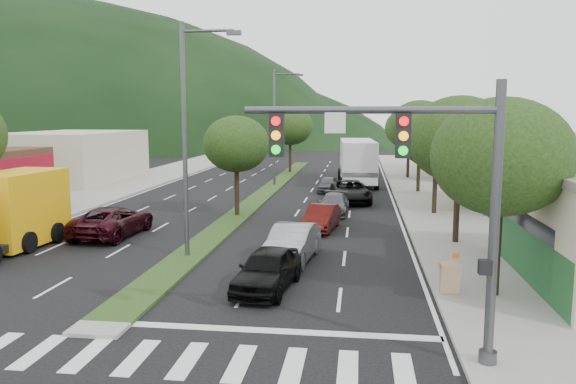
# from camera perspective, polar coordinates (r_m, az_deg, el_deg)

# --- Properties ---
(ground) EXTENTS (160.00, 160.00, 0.00)m
(ground) POSITION_cam_1_polar(r_m,az_deg,el_deg) (17.92, -18.06, -12.75)
(ground) COLOR black
(ground) RESTS_ON ground
(sidewalk_right) EXTENTS (5.00, 90.00, 0.15)m
(sidewalk_right) POSITION_cam_1_polar(r_m,az_deg,el_deg) (40.87, 14.43, -0.97)
(sidewalk_right) COLOR gray
(sidewalk_right) RESTS_ON ground
(sidewalk_left) EXTENTS (6.00, 90.00, 0.15)m
(sidewalk_left) POSITION_cam_1_polar(r_m,az_deg,el_deg) (45.40, -19.44, -0.31)
(sidewalk_left) COLOR gray
(sidewalk_left) RESTS_ON ground
(median) EXTENTS (1.60, 56.00, 0.12)m
(median) POSITION_cam_1_polar(r_m,az_deg,el_deg) (44.15, -2.38, -0.11)
(median) COLOR #203914
(median) RESTS_ON ground
(crosswalk) EXTENTS (19.00, 2.20, 0.01)m
(crosswalk) POSITION_cam_1_polar(r_m,az_deg,el_deg) (16.27, -21.17, -15.04)
(crosswalk) COLOR silver
(crosswalk) RESTS_ON ground
(traffic_signal) EXTENTS (6.12, 0.40, 7.00)m
(traffic_signal) POSITION_cam_1_polar(r_m,az_deg,el_deg) (13.74, 14.08, 1.17)
(traffic_signal) COLOR #47494C
(traffic_signal) RESTS_ON ground
(gas_canopy) EXTENTS (12.20, 8.20, 5.25)m
(gas_canopy) POSITION_cam_1_polar(r_m,az_deg,el_deg) (38.89, 24.79, 4.88)
(gas_canopy) COLOR silver
(gas_canopy) RESTS_ON ground
(bldg_left_far) EXTENTS (9.00, 14.00, 4.60)m
(bldg_left_far) POSITION_cam_1_polar(r_m,az_deg,el_deg) (55.88, -20.91, 3.37)
(bldg_left_far) COLOR beige
(bldg_left_far) RESTS_ON ground
(bldg_right_far) EXTENTS (10.00, 16.00, 5.20)m
(bldg_right_far) POSITION_cam_1_polar(r_m,az_deg,el_deg) (60.42, 18.94, 4.05)
(bldg_right_far) COLOR beige
(bldg_right_far) RESTS_ON ground
(tree_r_a) EXTENTS (4.60, 4.60, 6.63)m
(tree_r_a) POSITION_cam_1_polar(r_m,az_deg,el_deg) (19.68, 20.86, 3.36)
(tree_r_a) COLOR black
(tree_r_a) RESTS_ON sidewalk_right
(tree_r_b) EXTENTS (4.80, 4.80, 6.94)m
(tree_r_b) POSITION_cam_1_polar(r_m,az_deg,el_deg) (27.50, 17.03, 5.13)
(tree_r_b) COLOR black
(tree_r_b) RESTS_ON sidewalk_right
(tree_r_c) EXTENTS (4.40, 4.40, 6.48)m
(tree_r_c) POSITION_cam_1_polar(r_m,az_deg,el_deg) (35.42, 14.86, 5.28)
(tree_r_c) COLOR black
(tree_r_c) RESTS_ON sidewalk_right
(tree_r_d) EXTENTS (5.00, 5.00, 7.17)m
(tree_r_d) POSITION_cam_1_polar(r_m,az_deg,el_deg) (45.33, 13.25, 6.40)
(tree_r_d) COLOR black
(tree_r_d) RESTS_ON sidewalk_right
(tree_r_e) EXTENTS (4.60, 4.60, 6.71)m
(tree_r_e) POSITION_cam_1_polar(r_m,az_deg,el_deg) (55.30, 12.19, 6.36)
(tree_r_e) COLOR black
(tree_r_e) RESTS_ON sidewalk_right
(tree_med_near) EXTENTS (4.00, 4.00, 6.02)m
(tree_med_near) POSITION_cam_1_polar(r_m,az_deg,el_deg) (33.96, -5.28, 4.87)
(tree_med_near) COLOR black
(tree_med_near) RESTS_ON median
(tree_med_far) EXTENTS (4.80, 4.80, 6.94)m
(tree_med_far) POSITION_cam_1_polar(r_m,az_deg,el_deg) (59.57, 0.21, 6.74)
(tree_med_far) COLOR black
(tree_med_far) RESTS_ON median
(streetlight_near) EXTENTS (2.60, 0.25, 10.00)m
(streetlight_near) POSITION_cam_1_polar(r_m,az_deg,el_deg) (24.20, -10.03, 6.32)
(streetlight_near) COLOR #47494C
(streetlight_near) RESTS_ON ground
(streetlight_mid) EXTENTS (2.60, 0.25, 10.00)m
(streetlight_mid) POSITION_cam_1_polar(r_m,az_deg,el_deg) (48.63, -1.17, 7.16)
(streetlight_mid) COLOR #47494C
(streetlight_mid) RESTS_ON ground
(sedan_silver) EXTENTS (2.18, 4.87, 1.55)m
(sedan_silver) POSITION_cam_1_polar(r_m,az_deg,el_deg) (23.86, 0.40, -5.24)
(sedan_silver) COLOR #929499
(sedan_silver) RESTS_ON ground
(suv_maroon) EXTENTS (2.82, 5.69, 1.55)m
(suv_maroon) POSITION_cam_1_polar(r_m,az_deg,el_deg) (30.14, -17.37, -2.84)
(suv_maroon) COLOR black
(suv_maroon) RESTS_ON ground
(car_queue_a) EXTENTS (2.29, 4.55, 1.49)m
(car_queue_a) POSITION_cam_1_polar(r_m,az_deg,el_deg) (20.11, -2.09, -7.85)
(car_queue_a) COLOR black
(car_queue_a) RESTS_ON ground
(car_queue_b) EXTENTS (1.93, 4.43, 1.27)m
(car_queue_b) POSITION_cam_1_polar(r_m,az_deg,el_deg) (35.20, 4.66, -1.23)
(car_queue_b) COLOR #505056
(car_queue_b) RESTS_ON ground
(car_queue_c) EXTENTS (1.99, 4.28, 1.36)m
(car_queue_c) POSITION_cam_1_polar(r_m,az_deg,el_deg) (30.29, 3.41, -2.62)
(car_queue_c) COLOR #470F0B
(car_queue_c) RESTS_ON ground
(car_queue_d) EXTENTS (3.28, 5.82, 1.53)m
(car_queue_d) POSITION_cam_1_polar(r_m,az_deg,el_deg) (40.09, 6.38, 0.06)
(car_queue_d) COLOR black
(car_queue_d) RESTS_ON ground
(car_queue_e) EXTENTS (1.62, 3.68, 1.23)m
(car_queue_e) POSITION_cam_1_polar(r_m,az_deg,el_deg) (45.14, 4.08, 0.77)
(car_queue_e) COLOR #4C4C51
(car_queue_e) RESTS_ON ground
(car_queue_f) EXTENTS (1.82, 4.25, 1.22)m
(car_queue_f) POSITION_cam_1_polar(r_m,az_deg,el_deg) (50.04, 6.52, 1.43)
(car_queue_f) COLOR black
(car_queue_f) RESTS_ON ground
(box_truck) EXTENTS (3.15, 7.34, 3.55)m
(box_truck) POSITION_cam_1_polar(r_m,az_deg,el_deg) (28.62, -26.67, -2.04)
(box_truck) COLOR silver
(box_truck) RESTS_ON ground
(motorhome) EXTENTS (3.73, 10.37, 3.92)m
(motorhome) POSITION_cam_1_polar(r_m,az_deg,el_deg) (50.43, 7.06, 3.16)
(motorhome) COLOR silver
(motorhome) RESTS_ON ground
(a_frame_sign) EXTENTS (0.66, 0.75, 1.44)m
(a_frame_sign) POSITION_cam_1_polar(r_m,az_deg,el_deg) (20.05, 16.10, -8.08)
(a_frame_sign) COLOR tan
(a_frame_sign) RESTS_ON sidewalk_right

